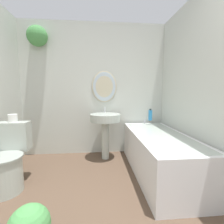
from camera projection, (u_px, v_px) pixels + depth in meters
The scene contains 7 objects.
wall_back at pixel (90, 85), 2.99m from camera, with size 2.72×0.33×2.40m.
wall_right at pixel (209, 88), 1.86m from camera, with size 0.06×2.66×2.40m.
toilet at pixel (7, 163), 1.93m from camera, with size 0.42×0.59×0.78m.
pedestal_sink at pixel (105, 123), 2.79m from camera, with size 0.52×0.52×0.89m.
bathtub at pixel (159, 153), 2.30m from camera, with size 0.72×1.69×0.65m.
shampoo_bottle at pixel (150, 115), 2.93m from camera, with size 0.07×0.07×0.21m.
toilet_paper_roll at pixel (13, 118), 2.07m from camera, with size 0.11×0.11×0.10m.
Camera 1 is at (0.05, -0.50, 1.16)m, focal length 26.00 mm.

